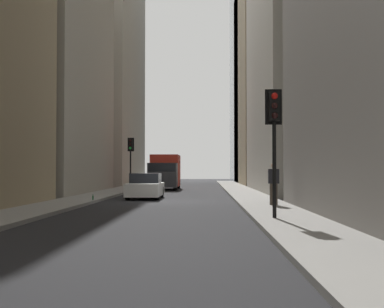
{
  "coord_description": "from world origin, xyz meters",
  "views": [
    {
      "loc": [
        -27.24,
        -1.92,
        1.6
      ],
      "look_at": [
        14.06,
        -0.9,
        2.83
      ],
      "focal_mm": 50.34,
      "sensor_mm": 36.0,
      "label": 1
    }
  ],
  "objects_px": {
    "traffic_light_foreground": "(274,123)",
    "sedan_white": "(145,187)",
    "discarded_bottle": "(93,198)",
    "pedestrian": "(274,182)",
    "delivery_truck": "(165,172)",
    "traffic_light_midblock": "(131,151)"
  },
  "relations": [
    {
      "from": "discarded_bottle",
      "to": "delivery_truck",
      "type": "bearing_deg",
      "value": -6.82
    },
    {
      "from": "sedan_white",
      "to": "pedestrian",
      "type": "distance_m",
      "value": 9.53
    },
    {
      "from": "traffic_light_midblock",
      "to": "traffic_light_foreground",
      "type": "bearing_deg",
      "value": -163.05
    },
    {
      "from": "discarded_bottle",
      "to": "traffic_light_foreground",
      "type": "bearing_deg",
      "value": -141.71
    },
    {
      "from": "sedan_white",
      "to": "discarded_bottle",
      "type": "distance_m",
      "value": 4.27
    },
    {
      "from": "traffic_light_midblock",
      "to": "discarded_bottle",
      "type": "bearing_deg",
      "value": -178.12
    },
    {
      "from": "delivery_truck",
      "to": "discarded_bottle",
      "type": "height_order",
      "value": "delivery_truck"
    },
    {
      "from": "delivery_truck",
      "to": "sedan_white",
      "type": "height_order",
      "value": "delivery_truck"
    },
    {
      "from": "sedan_white",
      "to": "discarded_bottle",
      "type": "bearing_deg",
      "value": 149.48
    },
    {
      "from": "traffic_light_midblock",
      "to": "discarded_bottle",
      "type": "distance_m",
      "value": 17.4
    },
    {
      "from": "traffic_light_foreground",
      "to": "sedan_white",
      "type": "bearing_deg",
      "value": 22.25
    },
    {
      "from": "delivery_truck",
      "to": "traffic_light_midblock",
      "type": "bearing_deg",
      "value": 108.28
    },
    {
      "from": "pedestrian",
      "to": "discarded_bottle",
      "type": "distance_m",
      "value": 9.11
    },
    {
      "from": "sedan_white",
      "to": "traffic_light_foreground",
      "type": "distance_m",
      "value": 14.55
    },
    {
      "from": "traffic_light_foreground",
      "to": "traffic_light_midblock",
      "type": "xyz_separation_m",
      "value": [
        26.77,
        8.16,
        0.08
      ]
    },
    {
      "from": "traffic_light_foreground",
      "to": "traffic_light_midblock",
      "type": "height_order",
      "value": "traffic_light_midblock"
    },
    {
      "from": "traffic_light_foreground",
      "to": "discarded_bottle",
      "type": "bearing_deg",
      "value": 38.29
    },
    {
      "from": "sedan_white",
      "to": "pedestrian",
      "type": "bearing_deg",
      "value": -139.56
    },
    {
      "from": "traffic_light_foreground",
      "to": "discarded_bottle",
      "type": "relative_size",
      "value": 14.68
    },
    {
      "from": "pedestrian",
      "to": "discarded_bottle",
      "type": "height_order",
      "value": "pedestrian"
    },
    {
      "from": "pedestrian",
      "to": "discarded_bottle",
      "type": "xyz_separation_m",
      "value": [
        3.58,
        8.33,
        -0.85
      ]
    },
    {
      "from": "traffic_light_foreground",
      "to": "traffic_light_midblock",
      "type": "relative_size",
      "value": 0.97
    }
  ]
}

